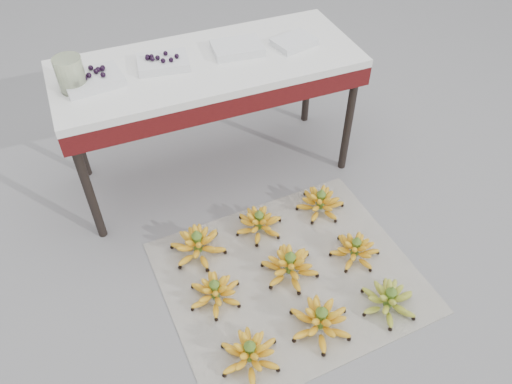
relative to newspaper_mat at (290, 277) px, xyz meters
name	(u,v)px	position (x,y,z in m)	size (l,w,h in m)	color
ground	(288,291)	(-0.04, -0.08, 0.00)	(60.00, 60.00, 0.00)	gray
newspaper_mat	(290,277)	(0.00, 0.00, 0.00)	(1.25, 1.05, 0.01)	white
bunch_front_left	(250,354)	(-0.36, -0.35, 0.06)	(0.31, 0.31, 0.17)	yellow
bunch_front_center	(320,321)	(0.01, -0.32, 0.07)	(0.34, 0.34, 0.18)	yellow
bunch_front_right	(389,300)	(0.37, -0.34, 0.06)	(0.34, 0.34, 0.17)	olive
bunch_mid_left	(215,292)	(-0.40, 0.02, 0.06)	(0.27, 0.27, 0.16)	yellow
bunch_mid_center	(290,266)	(0.01, 0.02, 0.06)	(0.30, 0.30, 0.18)	yellow
bunch_mid_right	(355,250)	(0.37, -0.01, 0.06)	(0.33, 0.33, 0.16)	yellow
bunch_back_left	(198,245)	(-0.39, 0.33, 0.06)	(0.31, 0.31, 0.18)	yellow
bunch_back_center	(259,223)	(-0.03, 0.35, 0.06)	(0.34, 0.34, 0.16)	yellow
bunch_back_right	(320,203)	(0.36, 0.36, 0.06)	(0.35, 0.35, 0.17)	yellow
vendor_table	(208,75)	(-0.09, 0.92, 0.68)	(1.61, 0.64, 0.77)	black
tray_far_left	(93,79)	(-0.67, 0.92, 0.79)	(0.30, 0.23, 0.07)	silver
tray_left	(163,62)	(-0.32, 0.95, 0.79)	(0.28, 0.22, 0.07)	silver
tray_right	(237,48)	(0.09, 0.95, 0.79)	(0.28, 0.21, 0.04)	silver
tray_far_right	(294,42)	(0.40, 0.90, 0.79)	(0.25, 0.21, 0.04)	silver
glass_jar	(70,74)	(-0.77, 0.91, 0.85)	(0.13, 0.13, 0.17)	beige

